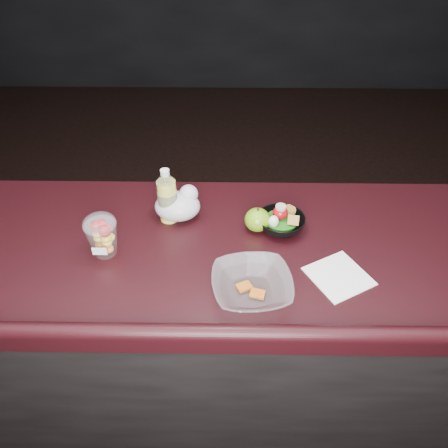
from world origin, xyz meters
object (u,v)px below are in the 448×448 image
Objects in this scene: fruit_cup at (102,234)px; snack_bowl at (281,222)px; takeout_bowl at (252,286)px; green_apple at (257,220)px; lemonade_bottle at (168,199)px.

snack_bowl is at bearing 12.29° from fruit_cup.
snack_bowl is at bearing 69.58° from takeout_bowl.
fruit_cup is 0.57× the size of takeout_bowl.
fruit_cup reaches higher than snack_bowl.
fruit_cup is 0.77× the size of snack_bowl.
green_apple is at bearing 84.38° from takeout_bowl.
green_apple is (0.30, -0.05, -0.04)m from lemonade_bottle.
lemonade_bottle reaches higher than green_apple.
green_apple is 0.28m from takeout_bowl.
snack_bowl is (0.38, -0.05, -0.05)m from lemonade_bottle.
fruit_cup is at bearing -166.15° from green_apple.
green_apple is at bearing -177.67° from snack_bowl.
lemonade_bottle reaches higher than takeout_bowl.
fruit_cup is (-0.18, -0.17, -0.01)m from lemonade_bottle.
snack_bowl is (0.08, 0.00, -0.01)m from green_apple.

